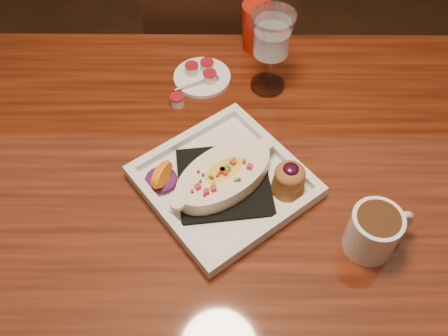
{
  "coord_description": "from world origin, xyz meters",
  "views": [
    {
      "loc": [
        0.02,
        -0.6,
        1.58
      ],
      "look_at": [
        0.02,
        0.0,
        0.77
      ],
      "focal_mm": 40.0,
      "sensor_mm": 36.0,
      "label": 1
    }
  ],
  "objects_px": {
    "table": "(215,201)",
    "red_tumbler": "(256,27)",
    "goblet": "(272,39)",
    "coffee_mug": "(375,230)",
    "saucer": "(202,76)",
    "chair_far": "(219,60)",
    "plate": "(229,179)"
  },
  "relations": [
    {
      "from": "plate",
      "to": "saucer",
      "type": "relative_size",
      "value": 3.0
    },
    {
      "from": "chair_far",
      "to": "table",
      "type": "bearing_deg",
      "value": 90.0
    },
    {
      "from": "chair_far",
      "to": "goblet",
      "type": "distance_m",
      "value": 0.54
    },
    {
      "from": "table",
      "to": "chair_far",
      "type": "relative_size",
      "value": 1.61
    },
    {
      "from": "table",
      "to": "saucer",
      "type": "bearing_deg",
      "value": 96.95
    },
    {
      "from": "table",
      "to": "plate",
      "type": "bearing_deg",
      "value": -43.29
    },
    {
      "from": "chair_far",
      "to": "plate",
      "type": "relative_size",
      "value": 2.29
    },
    {
      "from": "table",
      "to": "plate",
      "type": "relative_size",
      "value": 3.69
    },
    {
      "from": "table",
      "to": "red_tumbler",
      "type": "height_order",
      "value": "red_tumbler"
    },
    {
      "from": "coffee_mug",
      "to": "saucer",
      "type": "height_order",
      "value": "coffee_mug"
    },
    {
      "from": "coffee_mug",
      "to": "saucer",
      "type": "distance_m",
      "value": 0.55
    },
    {
      "from": "table",
      "to": "red_tumbler",
      "type": "distance_m",
      "value": 0.44
    },
    {
      "from": "chair_far",
      "to": "red_tumbler",
      "type": "relative_size",
      "value": 7.53
    },
    {
      "from": "goblet",
      "to": "saucer",
      "type": "relative_size",
      "value": 1.47
    },
    {
      "from": "table",
      "to": "plate",
      "type": "distance_m",
      "value": 0.13
    },
    {
      "from": "chair_far",
      "to": "plate",
      "type": "height_order",
      "value": "chair_far"
    },
    {
      "from": "goblet",
      "to": "chair_far",
      "type": "bearing_deg",
      "value": 108.08
    },
    {
      "from": "saucer",
      "to": "table",
      "type": "bearing_deg",
      "value": -83.05
    },
    {
      "from": "plate",
      "to": "saucer",
      "type": "height_order",
      "value": "plate"
    },
    {
      "from": "chair_far",
      "to": "coffee_mug",
      "type": "xyz_separation_m",
      "value": [
        0.29,
        -0.79,
        0.3
      ]
    },
    {
      "from": "goblet",
      "to": "plate",
      "type": "bearing_deg",
      "value": -107.3
    },
    {
      "from": "saucer",
      "to": "red_tumbler",
      "type": "distance_m",
      "value": 0.18
    },
    {
      "from": "chair_far",
      "to": "saucer",
      "type": "height_order",
      "value": "chair_far"
    },
    {
      "from": "table",
      "to": "coffee_mug",
      "type": "height_order",
      "value": "coffee_mug"
    },
    {
      "from": "table",
      "to": "saucer",
      "type": "xyz_separation_m",
      "value": [
        -0.03,
        0.28,
        0.11
      ]
    },
    {
      "from": "plate",
      "to": "goblet",
      "type": "relative_size",
      "value": 2.04
    },
    {
      "from": "coffee_mug",
      "to": "saucer",
      "type": "bearing_deg",
      "value": 105.91
    },
    {
      "from": "table",
      "to": "goblet",
      "type": "relative_size",
      "value": 7.53
    },
    {
      "from": "saucer",
      "to": "red_tumbler",
      "type": "relative_size",
      "value": 1.1
    },
    {
      "from": "table",
      "to": "coffee_mug",
      "type": "relative_size",
      "value": 11.88
    },
    {
      "from": "coffee_mug",
      "to": "chair_far",
      "type": "bearing_deg",
      "value": 89.78
    },
    {
      "from": "plate",
      "to": "red_tumbler",
      "type": "bearing_deg",
      "value": 43.16
    }
  ]
}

